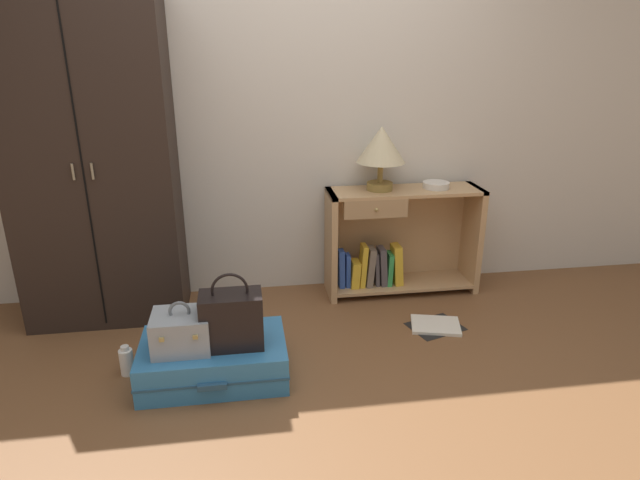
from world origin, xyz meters
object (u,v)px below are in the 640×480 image
object	(u,v)px
bowl	(436,185)
suitcase_large	(214,359)
handbag	(232,319)
open_book_on_floor	(435,325)
bottle	(127,361)
train_case	(181,331)
table_lamp	(381,147)
wardrobe	(93,162)
bookshelf	(395,243)

from	to	relation	value
bowl	suitcase_large	distance (m)	1.83
handbag	open_book_on_floor	xyz separation A→B (m)	(1.22, 0.37, -0.34)
bottle	open_book_on_floor	distance (m)	1.80
train_case	bottle	world-z (taller)	train_case
table_lamp	handbag	size ratio (longest dim) A/B	1.05
wardrobe	bookshelf	xyz separation A→B (m)	(1.88, 0.08, -0.63)
wardrobe	table_lamp	distance (m)	1.75
wardrobe	open_book_on_floor	bearing A→B (deg)	-13.68
bookshelf	suitcase_large	xyz separation A→B (m)	(-1.21, -0.89, -0.25)
bookshelf	bowl	distance (m)	0.48
wardrobe	bottle	world-z (taller)	wardrobe
bookshelf	train_case	world-z (taller)	bookshelf
bookshelf	table_lamp	xyz separation A→B (m)	(-0.12, 0.00, 0.66)
bottle	bowl	bearing A→B (deg)	22.29
table_lamp	handbag	world-z (taller)	table_lamp
bookshelf	train_case	distance (m)	1.64
wardrobe	bowl	world-z (taller)	wardrobe
suitcase_large	bookshelf	bearing A→B (deg)	36.34
bookshelf	bowl	size ratio (longest dim) A/B	5.89
bowl	train_case	world-z (taller)	bowl
wardrobe	bottle	xyz separation A→B (m)	(0.21, -0.72, -0.91)
bowl	handbag	distance (m)	1.70
bookshelf	handbag	xyz separation A→B (m)	(-1.11, -0.93, 0.00)
bowl	train_case	size ratio (longest dim) A/B	0.62
handbag	bowl	bearing A→B (deg)	34.09
bowl	suitcase_large	bearing A→B (deg)	-149.05
bookshelf	table_lamp	size ratio (longest dim) A/B	2.49
bowl	open_book_on_floor	xyz separation A→B (m)	(-0.15, -0.55, -0.74)
wardrobe	handbag	world-z (taller)	wardrobe
table_lamp	train_case	size ratio (longest dim) A/B	1.47
suitcase_large	open_book_on_floor	world-z (taller)	suitcase_large
bookshelf	suitcase_large	world-z (taller)	bookshelf
bottle	open_book_on_floor	world-z (taller)	bottle
table_lamp	bowl	bearing A→B (deg)	-1.59
train_case	handbag	world-z (taller)	handbag
wardrobe	train_case	size ratio (longest dim) A/B	6.98
suitcase_large	train_case	distance (m)	0.25
handbag	bottle	size ratio (longest dim) A/B	2.39
bowl	open_book_on_floor	size ratio (longest dim) A/B	0.48
bookshelf	bowl	world-z (taller)	bowl
train_case	bottle	size ratio (longest dim) A/B	1.70
wardrobe	suitcase_large	size ratio (longest dim) A/B	2.63
bowl	suitcase_large	xyz separation A→B (m)	(-1.47, -0.88, -0.65)
table_lamp	open_book_on_floor	size ratio (longest dim) A/B	1.13
train_case	open_book_on_floor	size ratio (longest dim) A/B	0.77
suitcase_large	train_case	bearing A→B (deg)	-166.06
bookshelf	bottle	bearing A→B (deg)	-154.40
bottle	open_book_on_floor	size ratio (longest dim) A/B	0.45
handbag	bookshelf	bearing A→B (deg)	40.15
wardrobe	bookshelf	world-z (taller)	wardrobe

